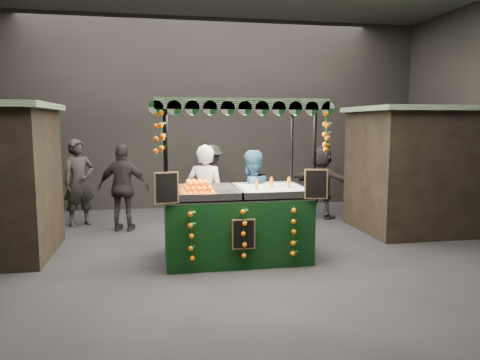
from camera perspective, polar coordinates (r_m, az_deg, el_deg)
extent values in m
plane|color=black|center=(7.63, -0.90, -10.11)|extent=(12.00, 12.00, 0.00)
cube|color=black|center=(12.25, -4.87, 8.24)|extent=(12.00, 0.10, 5.00)
cube|color=black|center=(2.51, 18.83, 12.06)|extent=(12.00, 0.10, 5.00)
cube|color=black|center=(10.39, 22.25, 1.02)|extent=(2.80, 2.00, 2.50)
cube|color=#115017|center=(10.35, 22.59, 8.20)|extent=(3.00, 2.20, 0.10)
cube|color=black|center=(7.63, -0.52, -5.98)|extent=(2.33, 1.27, 1.06)
cube|color=silver|center=(7.53, -0.52, -1.89)|extent=(2.33, 1.27, 0.04)
cylinder|color=black|center=(6.79, -9.10, -1.35)|extent=(0.05, 0.05, 2.55)
cylinder|color=black|center=(7.21, 9.24, -0.86)|extent=(0.05, 0.05, 2.55)
cylinder|color=black|center=(7.99, -9.33, -0.08)|extent=(0.05, 0.05, 2.55)
cylinder|color=black|center=(8.35, 6.45, 0.28)|extent=(0.05, 0.05, 2.55)
cube|color=#115017|center=(7.44, -0.54, 9.64)|extent=(2.60, 1.54, 0.08)
cube|color=silver|center=(7.65, 4.18, -1.28)|extent=(1.04, 1.15, 0.08)
cube|color=black|center=(6.72, -9.19, -0.98)|extent=(0.36, 0.10, 0.47)
cube|color=black|center=(7.15, 9.50, -0.50)|extent=(0.36, 0.10, 0.47)
cube|color=black|center=(6.97, 0.46, -6.81)|extent=(0.36, 0.03, 0.47)
imported|color=gray|center=(8.23, -4.34, -2.11)|extent=(0.81, 0.68, 1.89)
imported|color=navy|center=(8.38, 1.37, -2.31)|extent=(1.06, 0.96, 1.78)
imported|color=black|center=(10.63, -19.51, -0.31)|extent=(0.84, 0.76, 1.92)
imported|color=#2A2422|center=(10.94, 19.54, -0.83)|extent=(0.91, 0.77, 1.65)
imported|color=black|center=(9.84, -14.39, -0.93)|extent=(1.15, 0.67, 1.83)
imported|color=#2E2A25|center=(11.46, -3.55, 0.13)|extent=(1.07, 1.28, 1.73)
imported|color=#2D2825|center=(10.43, -27.05, -0.86)|extent=(0.96, 0.65, 1.90)
imported|color=#2E2725|center=(11.00, 10.15, -0.27)|extent=(1.50, 1.48, 1.72)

